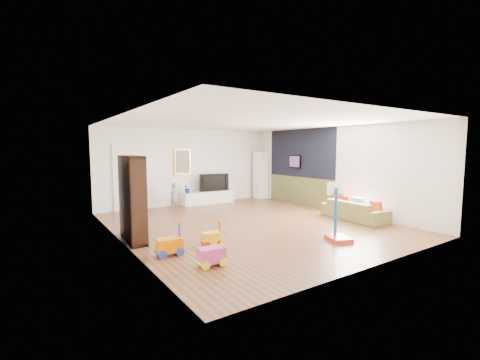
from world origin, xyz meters
TOP-DOWN VIEW (x-y plane):
  - floor at (0.00, 0.00)m, footprint 6.50×7.50m
  - ceiling at (0.00, 0.00)m, footprint 6.50×7.50m
  - wall_back at (0.00, 3.75)m, footprint 6.50×0.00m
  - wall_front at (0.00, -3.75)m, footprint 6.50×0.00m
  - wall_left at (-3.25, 0.00)m, footprint 0.00×7.50m
  - wall_right at (3.25, 0.00)m, footprint 0.00×7.50m
  - navy_accent at (3.23, 1.40)m, footprint 0.01×3.20m
  - olive_wainscot at (3.23, 1.40)m, footprint 0.01×3.20m
  - doorway at (-1.90, 3.71)m, footprint 1.45×0.06m
  - painting_back at (-0.25, 3.71)m, footprint 0.62×0.06m
  - artwork_right at (3.17, 1.60)m, footprint 0.04×0.56m
  - media_console at (0.60, 3.43)m, footprint 1.96×0.54m
  - tall_cabinet at (2.97, 3.35)m, footprint 0.46×0.46m
  - bookshelf at (-3.00, 0.12)m, footprint 0.40×1.29m
  - sofa at (2.77, -1.26)m, footprint 0.85×1.93m
  - basketball_hoop at (0.72, -2.40)m, footprint 0.59×0.65m
  - ride_on_yellow at (-1.75, -1.18)m, footprint 0.44×0.31m
  - ride_on_orange at (-2.72, -1.27)m, footprint 0.49×0.32m
  - ride_on_pink at (-2.31, -2.19)m, footprint 0.47×0.32m
  - child at (-0.85, 3.12)m, footprint 0.39×0.36m
  - tv at (0.85, 3.47)m, footprint 1.13×0.33m
  - vase_plant at (-0.20, 3.44)m, footprint 0.37×0.34m
  - pillow_left at (2.92, -1.85)m, footprint 0.18×0.38m
  - pillow_center at (2.93, -1.30)m, footprint 0.21×0.42m
  - pillow_right at (2.99, -0.76)m, footprint 0.11×0.37m

SIDE VIEW (x-z plane):
  - floor at x=0.00m, z-range 0.00..0.00m
  - media_console at x=0.60m, z-range 0.00..0.45m
  - ride_on_yellow at x=-1.75m, z-range 0.00..0.54m
  - sofa at x=2.77m, z-range 0.00..0.55m
  - ride_on_pink at x=-2.31m, z-range 0.00..0.61m
  - ride_on_orange at x=-2.72m, z-range 0.00..0.62m
  - pillow_left at x=2.92m, z-range 0.25..0.62m
  - pillow_center at x=2.93m, z-range 0.23..0.64m
  - pillow_right at x=2.99m, z-range 0.25..0.62m
  - child at x=-0.85m, z-range 0.00..0.89m
  - olive_wainscot at x=3.23m, z-range 0.00..1.00m
  - vase_plant at x=-0.20m, z-range 0.45..0.81m
  - basketball_hoop at x=0.72m, z-range 0.00..1.28m
  - tv at x=0.85m, z-range 0.45..1.10m
  - bookshelf at x=-3.00m, z-range 0.00..1.86m
  - tall_cabinet at x=2.97m, z-range 0.00..1.88m
  - doorway at x=-1.90m, z-range 0.00..2.10m
  - wall_back at x=0.00m, z-range 0.00..2.70m
  - wall_front at x=0.00m, z-range 0.00..2.70m
  - wall_left at x=-3.25m, z-range 0.00..2.70m
  - wall_right at x=3.25m, z-range 0.00..2.70m
  - artwork_right at x=3.17m, z-range 1.32..1.78m
  - painting_back at x=-0.25m, z-range 1.09..2.01m
  - navy_accent at x=3.23m, z-range 1.00..2.70m
  - ceiling at x=0.00m, z-range 2.70..2.70m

